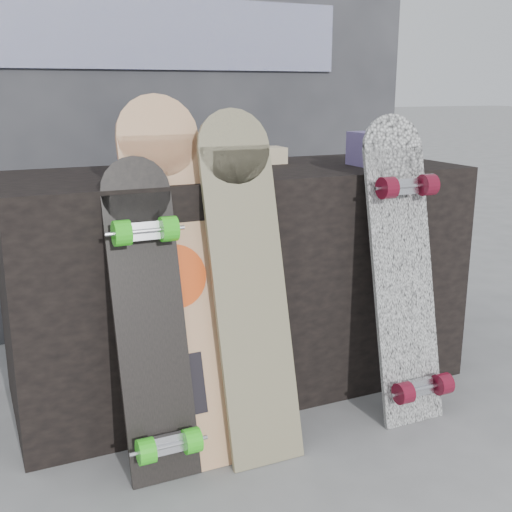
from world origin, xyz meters
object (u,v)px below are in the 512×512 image
vendor_table (239,280)px  longboard_celtic (248,275)px  longboard_geisha (174,271)px  skateboard_dark (151,316)px  longboard_cascadia (405,266)px

vendor_table → longboard_celtic: 0.44m
vendor_table → longboard_geisha: longboard_geisha is taller
skateboard_dark → longboard_celtic: bearing=0.5°
vendor_table → longboard_cascadia: size_ratio=1.61×
vendor_table → longboard_celtic: (-0.14, -0.39, 0.14)m
vendor_table → longboard_celtic: size_ratio=1.57×
vendor_table → skateboard_dark: size_ratio=1.79×
vendor_table → longboard_celtic: bearing=-109.4°
longboard_celtic → longboard_cascadia: longboard_celtic is taller
longboard_cascadia → longboard_geisha: bearing=172.9°
longboard_geisha → skateboard_dark: bearing=-144.6°
longboard_celtic → skateboard_dark: size_ratio=1.14×
longboard_cascadia → vendor_table: bearing=133.5°
longboard_geisha → longboard_cascadia: (0.75, -0.09, -0.05)m
longboard_geisha → longboard_cascadia: size_ratio=1.07×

